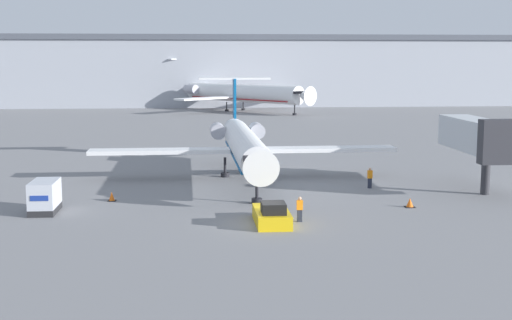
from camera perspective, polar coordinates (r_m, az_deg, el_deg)
ground_plane at (r=46.33m, az=0.88°, el=-5.25°), size 600.00×600.00×0.00m
terminal_building at (r=164.93m, az=-3.34°, el=7.16°), size 180.00×16.80×16.02m
airplane_main at (r=64.06m, az=-0.95°, el=1.31°), size 27.72×28.32×8.71m
pushback_tug at (r=46.62m, az=1.28°, el=-4.44°), size 2.18×4.76×1.61m
luggage_cart at (r=52.10m, az=-16.55°, el=-2.83°), size 1.73×3.51×2.25m
worker_near_tug at (r=47.24m, az=3.52°, el=-3.91°), size 0.40×0.24×1.69m
worker_by_wing at (r=60.05m, az=9.10°, el=-1.38°), size 0.40×0.24×1.74m
traffic_cone_left at (r=55.17m, az=-11.46°, el=-2.90°), size 0.63×0.63×0.69m
traffic_cone_right at (r=53.02m, az=12.21°, el=-3.37°), size 0.72×0.72×0.67m
airplane_parked_far_left at (r=146.88m, az=-1.37°, el=5.40°), size 29.04×32.46×10.72m
jet_bridge at (r=60.77m, az=17.31°, el=1.83°), size 3.20×10.76×6.19m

